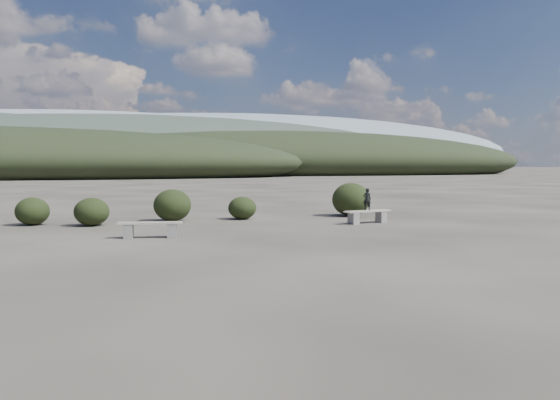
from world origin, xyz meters
name	(u,v)px	position (x,y,z in m)	size (l,w,h in m)	color
ground	(315,252)	(0.00, 0.00, 0.00)	(1200.00, 1200.00, 0.00)	#2C2822
bench_left	(150,228)	(-3.83, 3.97, 0.29)	(1.95, 0.66, 0.48)	slate
bench_right	(368,215)	(4.21, 5.89, 0.30)	(2.01, 0.86, 0.49)	slate
seated_person	(367,199)	(4.19, 5.88, 0.91)	(0.30, 0.20, 0.83)	black
shrub_a	(92,212)	(-5.68, 7.93, 0.51)	(1.24, 1.24, 1.02)	black
shrub_b	(172,205)	(-2.74, 8.77, 0.62)	(1.46, 1.46, 1.25)	black
shrub_c	(242,208)	(0.03, 8.73, 0.46)	(1.14, 1.14, 0.91)	black
shrub_d	(351,199)	(4.82, 8.82, 0.71)	(1.63, 1.63, 1.43)	black
shrub_f	(32,211)	(-7.76, 8.77, 0.51)	(1.20, 1.20, 1.02)	black
mountain_ridges	(116,151)	(-7.48, 339.06, 10.84)	(500.00, 400.00, 56.00)	black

